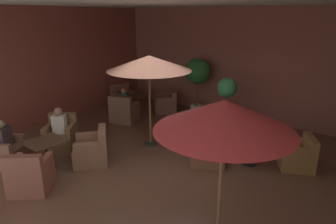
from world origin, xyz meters
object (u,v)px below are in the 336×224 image
armchair_front_left_east (205,152)px  potted_tree_mid_right (198,76)px  cafe_table_mid_center (137,99)px  potted_tree_left_corner (226,101)px  patron_blue_shirt (59,122)px  patron_by_window (3,136)px  armchair_front_right_east (62,136)px  patio_umbrella_tall_red (225,116)px  armchair_mid_center_east (123,99)px  armchair_front_right_south (4,153)px  patio_umbrella_center_beige (149,64)px  armchair_mid_center_north (166,104)px  armchair_front_left_north (297,156)px  patron_with_friend (124,100)px  armchair_mid_center_south (124,112)px  armchair_front_right_west (30,176)px  cafe_table_front_left (251,145)px  armchair_front_right_north (92,150)px  cafe_table_front_right (46,146)px

armchair_front_left_east → potted_tree_mid_right: (-2.13, 3.07, 1.11)m
cafe_table_mid_center → potted_tree_left_corner: (3.39, 0.21, 0.46)m
patron_blue_shirt → patron_by_window: (-0.22, -1.33, -0.02)m
armchair_front_right_east → patio_umbrella_tall_red: size_ratio=0.47×
armchair_mid_center_east → patio_umbrella_tall_red: patio_umbrella_tall_red is taller
patron_blue_shirt → armchair_front_right_south: bearing=-100.2°
armchair_mid_center_east → patio_umbrella_center_beige: bearing=-33.8°
armchair_mid_center_north → patron_by_window: 5.61m
armchair_front_left_north → patron_blue_shirt: 5.92m
armchair_front_left_east → armchair_front_right_south: bearing=-141.7°
armchair_front_left_east → cafe_table_mid_center: 4.41m
armchair_mid_center_north → patron_with_friend: size_ratio=1.60×
armchair_front_right_east → armchair_front_left_east: bearing=23.7°
patron_by_window → armchair_mid_center_east: bearing=104.1°
armchair_mid_center_south → potted_tree_mid_right: (1.52, 2.11, 1.08)m
armchair_front_right_south → armchair_front_right_west: 1.52m
potted_tree_left_corner → armchair_mid_center_north: bearing=168.8°
armchair_front_right_east → patio_umbrella_center_beige: (1.75, 1.57, 1.89)m
cafe_table_front_left → armchair_front_right_north: size_ratio=0.61×
cafe_table_front_left → armchair_mid_center_north: 4.60m
armchair_mid_center_east → cafe_table_front_left: bearing=-15.2°
patron_with_friend → armchair_mid_center_north: bearing=75.9°
armchair_front_right_south → armchair_front_right_west: (1.51, -0.21, 0.01)m
cafe_table_front_left → cafe_table_front_right: bearing=-141.5°
armchair_mid_center_south → armchair_front_left_north: bearing=1.7°
armchair_mid_center_south → armchair_mid_center_east: bearing=136.3°
patron_with_friend → armchair_front_right_west: bearing=-70.3°
armchair_front_right_west → patron_blue_shirt: patron_blue_shirt is taller
armchair_front_left_north → patio_umbrella_center_beige: patio_umbrella_center_beige is taller
armchair_front_right_north → armchair_mid_center_east: 4.69m
armchair_front_left_north → armchair_front_right_west: bearing=-133.3°
armchair_front_left_east → patio_umbrella_tall_red: patio_umbrella_tall_red is taller
potted_tree_left_corner → patron_by_window: (-3.10, -5.05, -0.24)m
armchair_front_left_north → armchair_front_right_west: 5.83m
armchair_front_left_east → armchair_front_right_east: armchair_front_right_east is taller
cafe_table_front_right → potted_tree_mid_right: size_ratio=0.41×
armchair_front_left_east → armchair_front_right_north: (-2.17, -1.57, 0.01)m
armchair_front_right_east → patron_by_window: size_ratio=1.61×
potted_tree_left_corner → patron_by_window: 5.93m
potted_tree_left_corner → potted_tree_mid_right: bearing=149.7°
potted_tree_mid_right → patron_with_friend: 2.65m
cafe_table_front_left → patio_umbrella_center_beige: 3.17m
cafe_table_front_right → patron_blue_shirt: patron_blue_shirt is taller
armchair_mid_center_north → potted_tree_mid_right: 1.62m
cafe_table_front_left → cafe_table_mid_center: (-4.82, 1.33, 0.03)m
patron_by_window → armchair_front_right_west: bearing=-8.7°
potted_tree_mid_right → patron_with_friend: (-1.53, -2.07, -0.66)m
cafe_table_front_left → armchair_mid_center_north: armchair_mid_center_north is taller
cafe_table_front_left → armchair_front_right_west: size_ratio=0.64×
patron_blue_shirt → patron_by_window: 1.35m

